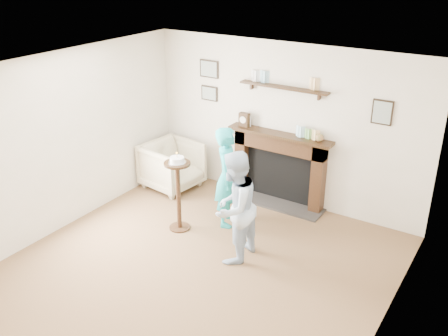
{
  "coord_description": "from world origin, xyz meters",
  "views": [
    {
      "loc": [
        3.11,
        -4.06,
        3.71
      ],
      "look_at": [
        -0.06,
        0.9,
        1.12
      ],
      "focal_mm": 40.0,
      "sensor_mm": 36.0,
      "label": 1
    }
  ],
  "objects": [
    {
      "name": "man",
      "position": [
        0.25,
        0.65,
        0.0
      ],
      "size": [
        0.57,
        0.73,
        1.48
      ],
      "primitive_type": "imported",
      "rotation": [
        0.0,
        0.0,
        -1.56
      ],
      "color": "silver",
      "rests_on": "ground"
    },
    {
      "name": "ground",
      "position": [
        0.0,
        0.0,
        0.0
      ],
      "size": [
        5.0,
        5.0,
        0.0
      ],
      "primitive_type": "plane",
      "color": "brown",
      "rests_on": "ground"
    },
    {
      "name": "pedestal_table",
      "position": [
        -0.8,
        0.87,
        0.73
      ],
      "size": [
        0.37,
        0.37,
        1.18
      ],
      "color": "black",
      "rests_on": "ground"
    },
    {
      "name": "armchair",
      "position": [
        -1.73,
        1.9,
        0.0
      ],
      "size": [
        0.96,
        0.94,
        0.78
      ],
      "primitive_type": "imported",
      "rotation": [
        0.0,
        0.0,
        1.44
      ],
      "color": "tan",
      "rests_on": "ground"
    },
    {
      "name": "woman",
      "position": [
        -0.3,
        1.38,
        0.0
      ],
      "size": [
        0.53,
        0.63,
        1.48
      ],
      "primitive_type": "imported",
      "rotation": [
        0.0,
        0.0,
        1.96
      ],
      "color": "#20B8AA",
      "rests_on": "ground"
    },
    {
      "name": "room_shell",
      "position": [
        -0.0,
        0.69,
        1.62
      ],
      "size": [
        4.54,
        5.02,
        2.52
      ],
      "color": "beige",
      "rests_on": "ground"
    }
  ]
}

